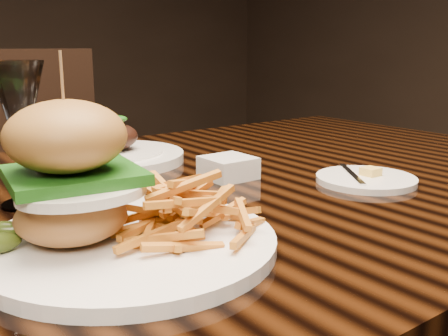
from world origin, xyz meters
TOP-DOWN VIEW (x-y plane):
  - dining_table at (0.00, 0.00)m, footprint 1.60×0.90m
  - burger_plate at (-0.16, -0.17)m, footprint 0.31×0.31m
  - side_saucer at (0.28, -0.15)m, footprint 0.16×0.16m
  - ramekin at (0.12, 0.01)m, footprint 0.08×0.08m
  - wine_glass at (-0.19, 0.05)m, footprint 0.07×0.07m
  - far_dish at (0.02, 0.23)m, footprint 0.27×0.27m
  - chair_far at (0.07, 0.89)m, footprint 0.47×0.48m

SIDE VIEW (x-z plane):
  - chair_far at x=0.07m, z-range 0.06..1.01m
  - dining_table at x=0.00m, z-range 0.30..1.05m
  - side_saucer at x=0.28m, z-range 0.74..0.77m
  - far_dish at x=0.02m, z-range 0.72..0.81m
  - ramekin at x=0.12m, z-range 0.75..0.79m
  - burger_plate at x=-0.16m, z-range 0.70..0.91m
  - wine_glass at x=-0.19m, z-range 0.80..0.99m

